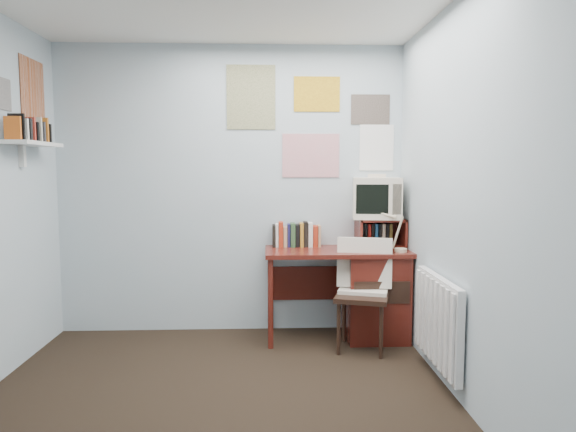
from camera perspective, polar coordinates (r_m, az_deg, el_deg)
name	(u,v)px	position (r m, az deg, el deg)	size (l,w,h in m)	color
ground	(212,426)	(3.13, -8.48, -22.12)	(3.50, 3.50, 0.00)	black
back_wall	(231,190)	(4.53, -6.34, 2.89)	(3.00, 0.02, 2.50)	#B2C0CB
right_wall	(483,203)	(3.01, 20.83, 1.34)	(0.02, 3.50, 2.50)	#B2C0CB
desk	(368,291)	(4.45, 8.91, -8.18)	(1.20, 0.55, 0.76)	#5C1D15
desk_chair	(362,297)	(4.13, 8.24, -8.89)	(0.44, 0.42, 0.86)	black
desk_lamp	(401,229)	(4.27, 12.45, -1.44)	(0.26, 0.22, 0.37)	red
tv_riser	(380,233)	(4.49, 10.21, -1.85)	(0.40, 0.30, 0.25)	#5C1D15
crt_tv	(377,196)	(4.48, 9.82, 2.19)	(0.40, 0.37, 0.38)	beige
book_row	(307,234)	(4.47, 2.10, -1.99)	(0.60, 0.14, 0.22)	#5C1D15
radiator	(438,321)	(3.65, 16.35, -11.13)	(0.09, 0.80, 0.60)	white
wall_shelf	(33,144)	(4.23, -26.49, 7.21)	(0.20, 0.62, 0.24)	white
posters_back	(311,121)	(4.54, 2.57, 10.51)	(1.20, 0.01, 0.90)	white
posters_left	(17,91)	(4.30, -27.88, 12.20)	(0.01, 0.70, 0.60)	white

